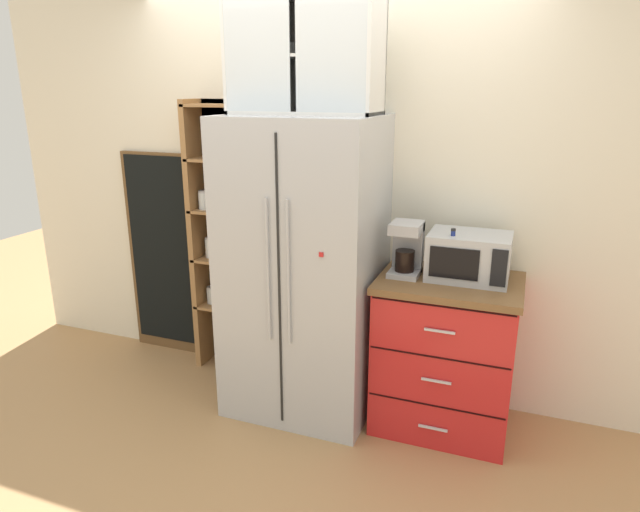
% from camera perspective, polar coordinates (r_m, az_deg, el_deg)
% --- Properties ---
extents(ground_plane, '(10.62, 10.62, 0.00)m').
position_cam_1_polar(ground_plane, '(3.71, -1.44, -14.58)').
color(ground_plane, tan).
extents(wall_back_cream, '(4.93, 0.10, 2.55)m').
position_cam_1_polar(wall_back_cream, '(3.60, 0.83, 6.29)').
color(wall_back_cream, silver).
rests_on(wall_back_cream, ground).
extents(refrigerator, '(0.87, 0.74, 1.80)m').
position_cam_1_polar(refrigerator, '(3.32, -1.61, -1.31)').
color(refrigerator, '#B7BABF').
rests_on(refrigerator, ground).
extents(pantry_shelf_column, '(0.49, 0.25, 1.87)m').
position_cam_1_polar(pantry_shelf_column, '(3.87, -9.51, 1.86)').
color(pantry_shelf_column, brown).
rests_on(pantry_shelf_column, ground).
extents(counter_cabinet, '(0.79, 0.62, 0.92)m').
position_cam_1_polar(counter_cabinet, '(3.35, 12.79, -9.75)').
color(counter_cabinet, red).
rests_on(counter_cabinet, ground).
extents(microwave, '(0.44, 0.33, 0.26)m').
position_cam_1_polar(microwave, '(3.17, 15.12, -0.04)').
color(microwave, '#B7BABF').
rests_on(microwave, counter_cabinet).
extents(coffee_maker, '(0.17, 0.20, 0.31)m').
position_cam_1_polar(coffee_maker, '(3.17, 8.94, 0.83)').
color(coffee_maker, '#B7B7BC').
rests_on(coffee_maker, counter_cabinet).
extents(mug_sage, '(0.12, 0.09, 0.08)m').
position_cam_1_polar(mug_sage, '(3.18, 13.47, -1.53)').
color(mug_sage, '#8CA37F').
rests_on(mug_sage, counter_cabinet).
extents(bottle_cobalt, '(0.06, 0.06, 0.30)m').
position_cam_1_polar(bottle_cobalt, '(3.11, 13.41, -0.20)').
color(bottle_cobalt, navy).
rests_on(bottle_cobalt, counter_cabinet).
extents(upper_cabinet, '(0.84, 0.32, 0.61)m').
position_cam_1_polar(upper_cabinet, '(3.20, -1.46, 19.89)').
color(upper_cabinet, silver).
rests_on(upper_cabinet, refrigerator).
extents(chalkboard_menu, '(0.60, 0.04, 1.51)m').
position_cam_1_polar(chalkboard_menu, '(4.25, -15.76, 0.15)').
color(chalkboard_menu, brown).
rests_on(chalkboard_menu, ground).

